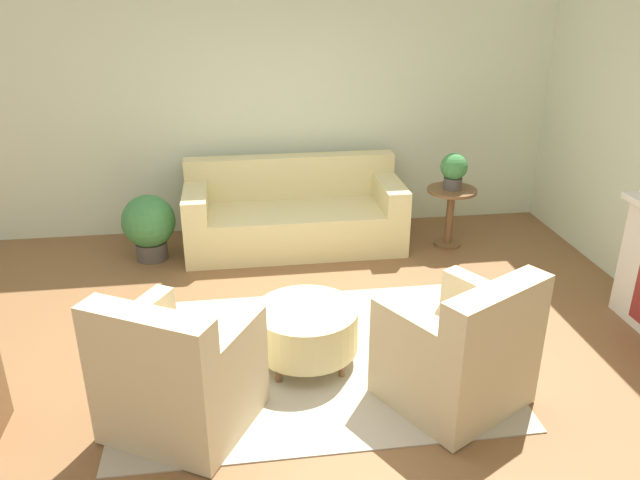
{
  "coord_description": "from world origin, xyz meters",
  "views": [
    {
      "loc": [
        -0.5,
        -3.98,
        2.73
      ],
      "look_at": [
        0.15,
        0.55,
        0.75
      ],
      "focal_mm": 35.0,
      "sensor_mm": 36.0,
      "label": 1
    }
  ],
  "objects": [
    {
      "name": "ground_plane",
      "position": [
        0.0,
        0.0,
        0.0
      ],
      "size": [
        16.0,
        16.0,
        0.0
      ],
      "primitive_type": "plane",
      "color": "brown"
    },
    {
      "name": "wall_back",
      "position": [
        0.0,
        2.82,
        1.4
      ],
      "size": [
        9.53,
        0.12,
        2.8
      ],
      "color": "beige",
      "rests_on": "ground_plane"
    },
    {
      "name": "rug",
      "position": [
        0.0,
        0.0,
        0.01
      ],
      "size": [
        2.8,
        2.08,
        0.01
      ],
      "color": "#B2A893",
      "rests_on": "ground_plane"
    },
    {
      "name": "couch",
      "position": [
        0.1,
        2.19,
        0.33
      ],
      "size": [
        2.26,
        0.93,
        0.91
      ],
      "color": "beige",
      "rests_on": "ground_plane"
    },
    {
      "name": "armchair_left",
      "position": [
        -0.93,
        -0.64,
        0.38
      ],
      "size": [
        1.11,
        1.1,
        0.97
      ],
      "color": "#C6B289",
      "rests_on": "rug"
    },
    {
      "name": "armchair_right",
      "position": [
        0.93,
        -0.64,
        0.38
      ],
      "size": [
        1.11,
        1.1,
        0.97
      ],
      "color": "#C6B289",
      "rests_on": "rug"
    },
    {
      "name": "ottoman_table",
      "position": [
        -0.04,
        -0.02,
        0.29
      ],
      "size": [
        0.77,
        0.77,
        0.45
      ],
      "color": "beige",
      "rests_on": "rug"
    },
    {
      "name": "side_table",
      "position": [
        1.75,
        1.95,
        0.43
      ],
      "size": [
        0.52,
        0.52,
        0.64
      ],
      "color": "brown",
      "rests_on": "ground_plane"
    },
    {
      "name": "potted_plant_on_side_table",
      "position": [
        1.75,
        1.95,
        0.85
      ],
      "size": [
        0.28,
        0.28,
        0.38
      ],
      "color": "#4C4742",
      "rests_on": "side_table"
    },
    {
      "name": "potted_plant_floor",
      "position": [
        -1.38,
        2.04,
        0.38
      ],
      "size": [
        0.54,
        0.54,
        0.68
      ],
      "color": "#4C4742",
      "rests_on": "ground_plane"
    }
  ]
}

